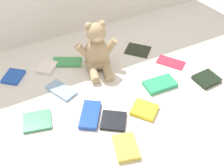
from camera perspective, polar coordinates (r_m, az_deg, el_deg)
ground_plane at (r=1.25m, az=-2.86°, el=-0.83°), size 3.20×3.20×0.00m
teddy_bear at (r=1.31m, az=-2.99°, el=6.40°), size 0.20×0.19×0.24m
book_case_0 at (r=1.28m, az=9.51°, el=-0.01°), size 0.14×0.09×0.02m
book_case_1 at (r=1.14m, az=-4.36°, el=-6.12°), size 0.13×0.16×0.02m
book_case_2 at (r=1.04m, az=2.82°, el=-12.44°), size 0.11×0.13×0.02m
book_case_3 at (r=1.47m, az=5.15°, el=6.78°), size 0.15×0.15×0.01m
book_case_4 at (r=1.37m, az=-19.02°, el=1.40°), size 0.12×0.12×0.01m
book_case_5 at (r=1.41m, az=11.65°, el=4.26°), size 0.13×0.15×0.01m
book_case_6 at (r=1.16m, az=6.47°, el=-5.10°), size 0.13×0.13×0.02m
book_case_7 at (r=1.40m, az=-8.94°, el=4.33°), size 0.15×0.12×0.01m
book_case_8 at (r=1.35m, az=18.28°, el=0.96°), size 0.11×0.09×0.02m
book_case_9 at (r=1.38m, az=-12.80°, el=3.25°), size 0.12×0.12×0.02m
book_case_10 at (r=1.16m, az=-14.64°, el=-7.12°), size 0.13×0.12×0.01m
book_case_11 at (r=1.25m, az=-10.04°, el=-1.22°), size 0.11×0.15×0.01m
book_case_12 at (r=1.12m, az=0.30°, el=-7.31°), size 0.13×0.13×0.01m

